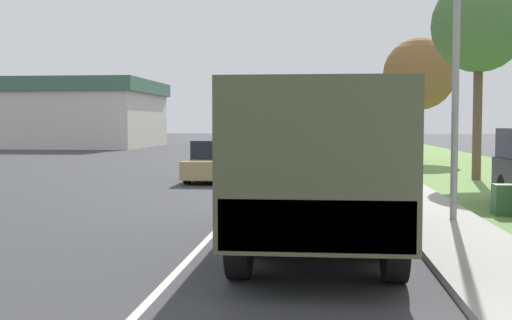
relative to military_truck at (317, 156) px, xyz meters
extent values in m
plane|color=#38383A|center=(-1.96, 26.73, -1.55)|extent=(180.00, 180.00, 0.00)
cube|color=silver|center=(-1.96, 26.73, -1.55)|extent=(0.12, 120.00, 0.00)
cube|color=#ADAAA3|center=(2.54, 26.73, -1.49)|extent=(1.80, 120.00, 0.12)
cube|color=#6B9347|center=(6.94, 26.73, -1.54)|extent=(7.00, 120.00, 0.02)
cube|color=#474C38|center=(0.00, 2.67, 0.06)|extent=(2.35, 2.06, 2.04)
cube|color=#4C5138|center=(0.00, -1.00, 0.07)|extent=(2.35, 5.29, 2.06)
cube|color=#474C38|center=(0.00, -3.59, -0.61)|extent=(2.23, 0.10, 0.60)
cube|color=red|center=(-0.88, -3.61, -0.41)|extent=(0.12, 0.06, 0.12)
cube|color=red|center=(0.88, -3.61, -0.41)|extent=(0.12, 0.06, 0.12)
cylinder|color=black|center=(-1.03, 2.57, -0.99)|extent=(0.30, 1.12, 1.12)
cylinder|color=black|center=(1.03, 2.57, -0.99)|extent=(0.30, 1.12, 1.12)
cylinder|color=black|center=(-1.03, -2.32, -0.99)|extent=(0.30, 1.12, 1.12)
cylinder|color=black|center=(1.03, -2.32, -0.99)|extent=(0.30, 1.12, 1.12)
cylinder|color=black|center=(-1.03, -0.73, -0.99)|extent=(0.30, 1.12, 1.12)
cylinder|color=black|center=(1.03, -0.73, -0.99)|extent=(0.30, 1.12, 1.12)
cube|color=tan|center=(-3.66, 12.31, -1.06)|extent=(1.84, 4.42, 0.63)
cube|color=black|center=(-3.66, 12.40, -0.41)|extent=(1.62, 1.99, 0.66)
cylinder|color=black|center=(-4.48, 13.73, -1.23)|extent=(0.20, 0.64, 0.64)
cylinder|color=black|center=(-2.84, 13.73, -1.23)|extent=(0.20, 0.64, 0.64)
cylinder|color=black|center=(-4.48, 10.90, -1.23)|extent=(0.20, 0.64, 0.64)
cylinder|color=black|center=(-2.84, 10.90, -1.23)|extent=(0.20, 0.64, 0.64)
cube|color=silver|center=(-3.48, 22.79, -1.00)|extent=(1.89, 4.01, 0.74)
cube|color=black|center=(-3.48, 22.87, -0.26)|extent=(1.66, 1.80, 0.75)
cylinder|color=black|center=(-4.33, 24.08, -1.23)|extent=(0.20, 0.64, 0.64)
cylinder|color=black|center=(-2.64, 24.08, -1.23)|extent=(0.20, 0.64, 0.64)
cylinder|color=black|center=(-4.33, 21.51, -1.23)|extent=(0.20, 0.64, 0.64)
cylinder|color=black|center=(-2.64, 21.51, -1.23)|extent=(0.20, 0.64, 0.64)
cylinder|color=black|center=(4.82, 6.10, -1.15)|extent=(0.24, 0.76, 0.76)
cylinder|color=gray|center=(2.79, 2.56, 2.49)|extent=(0.14, 0.14, 7.83)
cylinder|color=brown|center=(5.80, 13.23, 0.82)|extent=(0.33, 0.33, 4.69)
sphere|color=#477038|center=(5.80, 13.23, 4.10)|extent=(3.43, 3.43, 3.43)
cylinder|color=#4C3D2D|center=(5.47, 24.74, 0.30)|extent=(0.39, 0.39, 3.66)
sphere|color=brown|center=(5.47, 24.74, 3.20)|extent=(3.90, 3.90, 3.90)
cube|color=#3D7042|center=(4.24, 4.00, -1.18)|extent=(0.55, 0.45, 0.70)
cube|color=beige|center=(-22.80, 44.03, 0.76)|extent=(16.31, 12.91, 4.62)
cube|color=#3D6651|center=(-22.80, 44.03, 3.65)|extent=(16.97, 13.43, 1.16)
camera|label=1|loc=(0.02, -10.83, 0.55)|focal=45.00mm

